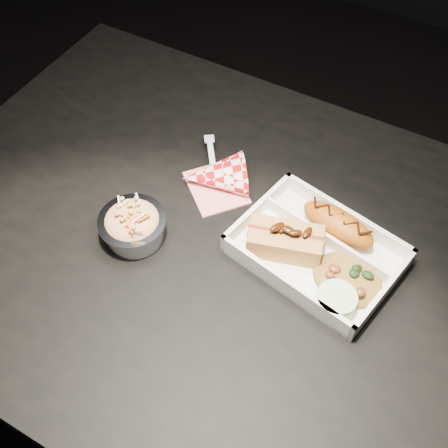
{
  "coord_description": "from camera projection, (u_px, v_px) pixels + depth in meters",
  "views": [
    {
      "loc": [
        0.22,
        -0.47,
        1.5
      ],
      "look_at": [
        -0.04,
        -0.01,
        0.81
      ],
      "focal_mm": 45.0,
      "sensor_mm": 36.0,
      "label": 1
    }
  ],
  "objects": [
    {
      "name": "cupcake_liner",
      "position": [
        336.0,
        301.0,
        0.83
      ],
      "size": [
        0.06,
        0.06,
        0.03
      ],
      "primitive_type": "cylinder",
      "color": "beige",
      "rests_on": "food_tray"
    },
    {
      "name": "dining_table",
      "position": [
        248.0,
        281.0,
        0.98
      ],
      "size": [
        1.2,
        0.8,
        0.75
      ],
      "color": "black",
      "rests_on": "ground"
    },
    {
      "name": "fried_pastry",
      "position": [
        338.0,
        224.0,
        0.91
      ],
      "size": [
        0.14,
        0.08,
        0.04
      ],
      "primitive_type": "ellipsoid",
      "rotation": [
        0.0,
        0.0,
        -0.2
      ],
      "color": "#A55110",
      "rests_on": "food_tray"
    },
    {
      "name": "napkin_fork",
      "position": [
        214.0,
        176.0,
        0.99
      ],
      "size": [
        0.15,
        0.17,
        0.1
      ],
      "rotation": [
        0.0,
        0.0,
        -0.95
      ],
      "color": "red",
      "rests_on": "dining_table"
    },
    {
      "name": "floor",
      "position": [
        239.0,
        413.0,
        1.53
      ],
      "size": [
        4.0,
        4.0,
        0.05
      ],
      "primitive_type": "cube",
      "color": "black",
      "rests_on": "ground"
    },
    {
      "name": "foil_coleslaw_cup",
      "position": [
        133.0,
        224.0,
        0.9
      ],
      "size": [
        0.11,
        0.11,
        0.07
      ],
      "color": "silver",
      "rests_on": "dining_table"
    },
    {
      "name": "fried_rice_mound",
      "position": [
        349.0,
        275.0,
        0.85
      ],
      "size": [
        0.13,
        0.11,
        0.03
      ],
      "primitive_type": "ellipsoid",
      "rotation": [
        0.0,
        0.0,
        -0.2
      ],
      "color": "olive",
      "rests_on": "food_tray"
    },
    {
      "name": "food_tray",
      "position": [
        317.0,
        252.0,
        0.89
      ],
      "size": [
        0.28,
        0.23,
        0.04
      ],
      "rotation": [
        0.0,
        0.0,
        -0.2
      ],
      "color": "white",
      "rests_on": "dining_table"
    },
    {
      "name": "hotdog",
      "position": [
        285.0,
        239.0,
        0.88
      ],
      "size": [
        0.13,
        0.09,
        0.06
      ],
      "rotation": [
        0.0,
        0.0,
        0.29
      ],
      "color": "#BF8541",
      "rests_on": "food_tray"
    }
  ]
}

